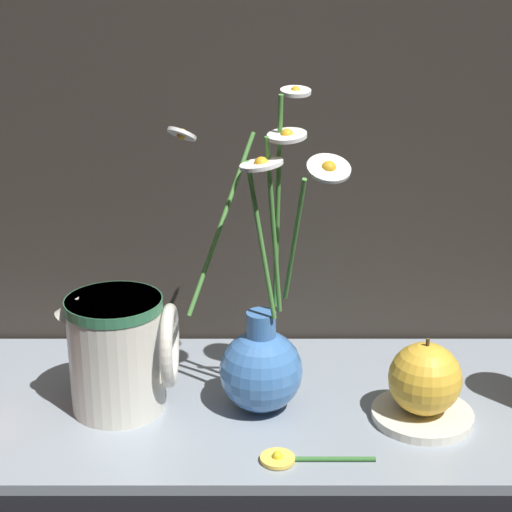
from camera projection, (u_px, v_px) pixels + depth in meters
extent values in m
plane|color=black|center=(255.00, 410.00, 0.99)|extent=(6.00, 6.00, 0.00)
cube|color=gray|center=(255.00, 405.00, 0.99)|extent=(0.83, 0.33, 0.01)
sphere|color=#3F72B7|center=(260.00, 371.00, 0.95)|extent=(0.09, 0.09, 0.09)
cylinder|color=#3F72B7|center=(260.00, 328.00, 0.94)|extent=(0.03, 0.03, 0.04)
cylinder|color=#4C8E3D|center=(220.00, 223.00, 0.93)|extent=(0.08, 0.09, 0.18)
cylinder|color=white|center=(180.00, 134.00, 0.93)|extent=(0.05, 0.04, 0.02)
sphere|color=gold|center=(180.00, 134.00, 0.93)|extent=(0.01, 0.01, 0.01)
cylinder|color=#4C8E3D|center=(260.00, 242.00, 0.89)|extent=(0.03, 0.01, 0.17)
cylinder|color=white|center=(260.00, 164.00, 0.84)|extent=(0.04, 0.04, 0.01)
sphere|color=gold|center=(260.00, 164.00, 0.84)|extent=(0.02, 0.02, 0.02)
cylinder|color=#4C8E3D|center=(293.00, 242.00, 0.91)|extent=(0.02, 0.08, 0.16)
cylinder|color=white|center=(327.00, 168.00, 0.89)|extent=(0.06, 0.05, 0.02)
sphere|color=gold|center=(327.00, 168.00, 0.89)|extent=(0.02, 0.02, 0.02)
cylinder|color=#4C8E3D|center=(276.00, 207.00, 0.89)|extent=(0.01, 0.04, 0.24)
cylinder|color=white|center=(294.00, 92.00, 0.85)|extent=(0.03, 0.03, 0.01)
sphere|color=gold|center=(294.00, 92.00, 0.85)|extent=(0.01, 0.01, 0.01)
cylinder|color=#4C8E3D|center=(272.00, 228.00, 0.89)|extent=(0.02, 0.03, 0.20)
cylinder|color=white|center=(285.00, 136.00, 0.85)|extent=(0.06, 0.06, 0.01)
sphere|color=gold|center=(285.00, 136.00, 0.85)|extent=(0.01, 0.01, 0.01)
cylinder|color=beige|center=(115.00, 354.00, 0.95)|extent=(0.11, 0.11, 0.13)
cylinder|color=#33724C|center=(112.00, 304.00, 0.93)|extent=(0.11, 0.11, 0.01)
torus|color=beige|center=(168.00, 345.00, 0.95)|extent=(0.01, 0.09, 0.09)
cone|color=beige|center=(71.00, 308.00, 0.93)|extent=(0.04, 0.03, 0.04)
cylinder|color=silver|center=(421.00, 415.00, 0.95)|extent=(0.11, 0.11, 0.01)
sphere|color=gold|center=(423.00, 379.00, 0.93)|extent=(0.08, 0.08, 0.08)
cylinder|color=#4C3819|center=(426.00, 342.00, 0.91)|extent=(0.00, 0.00, 0.01)
cylinder|color=#336B2D|center=(325.00, 459.00, 0.87)|extent=(0.10, 0.01, 0.01)
cylinder|color=#EAC64C|center=(276.00, 459.00, 0.87)|extent=(0.04, 0.04, 0.00)
sphere|color=yellow|center=(276.00, 456.00, 0.87)|extent=(0.01, 0.01, 0.01)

